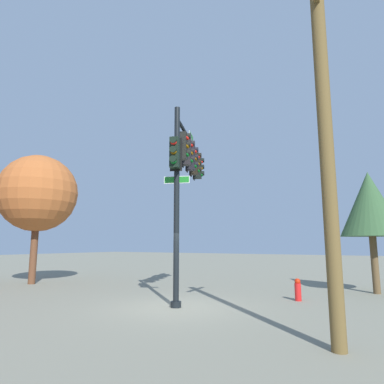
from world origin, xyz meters
The scene contains 6 objects.
ground_plane centered at (0.00, 0.00, 0.00)m, with size 120.00×120.00×0.00m, color gray.
signal_pole_assembly centered at (1.81, 0.67, 5.44)m, with size 5.73×2.47×7.15m.
utility_pole centered at (-2.29, -5.41, 4.25)m, with size 1.80×0.33×8.27m.
fire_hydrant centered at (3.46, -3.27, 0.41)m, with size 0.33×0.24×0.83m.
tree_near centered at (7.06, -5.76, 3.90)m, with size 2.63×2.63×5.39m.
tree_mid centered at (1.61, 10.38, 4.93)m, with size 4.28×4.28×7.08m.
Camera 1 is at (-9.83, -6.48, 2.13)m, focal length 31.15 mm.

